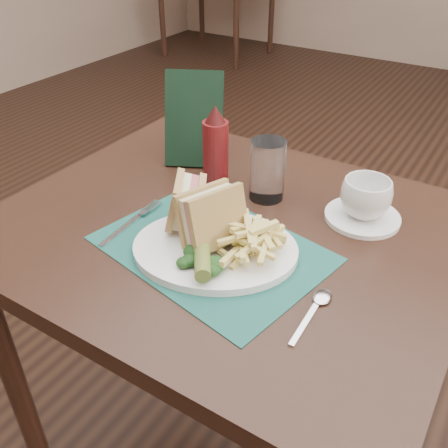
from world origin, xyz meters
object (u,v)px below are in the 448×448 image
object	(u,v)px
check_presenter	(194,119)
sandwich_half_a	(175,202)
drinking_glass	(267,170)
table_main	(226,352)
ketchup_bottle	(216,147)
sandwich_half_b	(205,211)
coffee_cup	(366,198)
table_bg_left	(217,12)
plate	(215,249)
placemat	(212,248)
saucer	(362,217)

from	to	relation	value
check_presenter	sandwich_half_a	bearing A→B (deg)	-88.08
drinking_glass	table_main	bearing A→B (deg)	-97.41
table_main	ketchup_bottle	size ratio (longest dim) A/B	4.84
drinking_glass	sandwich_half_b	bearing A→B (deg)	-93.49
sandwich_half_b	check_presenter	distance (m)	0.35
sandwich_half_b	coffee_cup	distance (m)	0.32
table_bg_left	sandwich_half_a	size ratio (longest dim) A/B	9.48
table_bg_left	plate	bearing A→B (deg)	-57.17
sandwich_half_a	placemat	bearing A→B (deg)	-38.85
table_main	sandwich_half_a	size ratio (longest dim) A/B	9.48
sandwich_half_a	ketchup_bottle	distance (m)	0.20
sandwich_half_b	ketchup_bottle	bearing A→B (deg)	139.79
coffee_cup	check_presenter	xyz separation A→B (m)	(-0.43, 0.03, 0.06)
ketchup_bottle	check_presenter	size ratio (longest dim) A/B	0.84
table_bg_left	sandwich_half_b	xyz separation A→B (m)	(2.20, -3.43, 0.45)
table_main	check_presenter	world-z (taller)	check_presenter
plate	check_presenter	world-z (taller)	check_presenter
placemat	sandwich_half_a	world-z (taller)	sandwich_half_a
plate	table_bg_left	bearing A→B (deg)	98.59
table_main	check_presenter	bearing A→B (deg)	137.68
plate	ketchup_bottle	distance (m)	0.26
placemat	drinking_glass	distance (m)	0.23
placemat	sandwich_half_a	bearing A→B (deg)	172.34
ketchup_bottle	check_presenter	distance (m)	0.13
plate	sandwich_half_a	distance (m)	0.12
table_main	placemat	world-z (taller)	placemat
table_main	coffee_cup	bearing A→B (deg)	35.38
ketchup_bottle	sandwich_half_a	bearing A→B (deg)	-80.03
table_bg_left	check_presenter	bearing A→B (deg)	-57.94
saucer	check_presenter	distance (m)	0.45
saucer	plate	bearing A→B (deg)	-126.71
table_bg_left	sandwich_half_a	distance (m)	4.06
sandwich_half_b	drinking_glass	xyz separation A→B (m)	(0.01, 0.21, -0.01)
sandwich_half_b	ketchup_bottle	size ratio (longest dim) A/B	0.60
drinking_glass	plate	bearing A→B (deg)	-85.80
table_main	sandwich_half_b	distance (m)	0.46
check_presenter	ketchup_bottle	bearing A→B (deg)	-60.70
sandwich_half_b	sandwich_half_a	bearing A→B (deg)	-162.91
coffee_cup	drinking_glass	distance (m)	0.21
table_bg_left	check_presenter	distance (m)	3.76
table_main	drinking_glass	distance (m)	0.46
placemat	check_presenter	bearing A→B (deg)	129.73
saucer	drinking_glass	world-z (taller)	drinking_glass
table_main	check_presenter	xyz separation A→B (m)	(-0.21, 0.19, 0.48)
table_main	ketchup_bottle	world-z (taller)	ketchup_bottle
plate	coffee_cup	size ratio (longest dim) A/B	3.02
table_bg_left	plate	world-z (taller)	plate
sandwich_half_a	saucer	bearing A→B (deg)	7.53
table_main	placemat	distance (m)	0.39
coffee_cup	drinking_glass	world-z (taller)	drinking_glass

